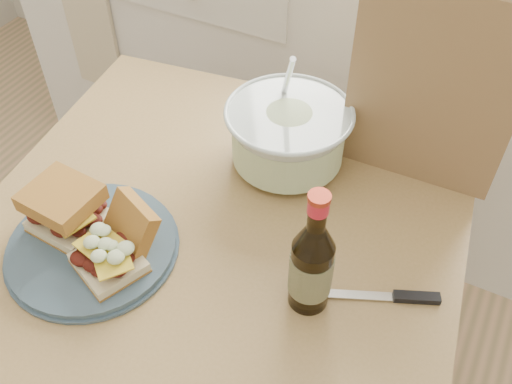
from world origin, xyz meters
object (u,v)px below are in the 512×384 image
at_px(plate, 92,247).
at_px(dining_table, 219,260).
at_px(coleslaw_bowl, 288,137).
at_px(paper_bag, 442,69).
at_px(beer_bottle, 312,265).

bearing_deg(plate, dining_table, 42.80).
relative_size(coleslaw_bowl, paper_bag, 0.64).
bearing_deg(paper_bag, beer_bottle, -99.30).
relative_size(plate, beer_bottle, 1.19).
relative_size(dining_table, paper_bag, 2.55).
bearing_deg(dining_table, beer_bottle, -25.96).
height_order(plate, coleslaw_bowl, coleslaw_bowl).
distance_m(dining_table, paper_bag, 0.54).
xyz_separation_m(plate, beer_bottle, (0.36, 0.08, 0.08)).
bearing_deg(beer_bottle, dining_table, 139.37).
bearing_deg(paper_bag, dining_table, -127.52).
distance_m(plate, coleslaw_bowl, 0.41).
bearing_deg(beer_bottle, paper_bag, 60.11).
bearing_deg(beer_bottle, plate, 169.73).
xyz_separation_m(dining_table, coleslaw_bowl, (0.04, 0.21, 0.17)).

